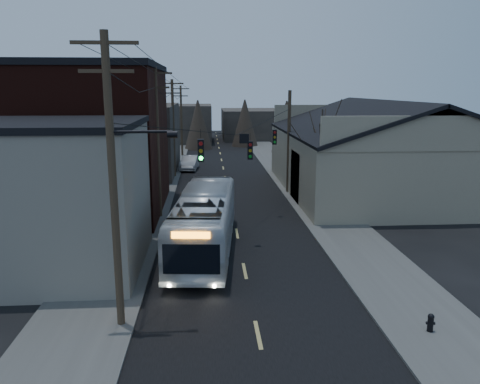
% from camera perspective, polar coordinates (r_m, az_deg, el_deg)
% --- Properties ---
extents(ground, '(160.00, 160.00, 0.00)m').
position_cam_1_polar(ground, '(15.84, 3.04, -20.58)').
color(ground, black).
rests_on(ground, ground).
extents(road_surface, '(9.00, 110.00, 0.02)m').
position_cam_1_polar(road_surface, '(44.05, -1.70, 1.21)').
color(road_surface, black).
rests_on(road_surface, ground).
extents(sidewalk_left, '(4.00, 110.00, 0.12)m').
position_cam_1_polar(sidewalk_left, '(44.26, -10.14, 1.14)').
color(sidewalk_left, '#474744').
rests_on(sidewalk_left, ground).
extents(sidewalk_right, '(4.00, 110.00, 0.12)m').
position_cam_1_polar(sidewalk_right, '(44.76, 6.64, 1.38)').
color(sidewalk_right, '#474744').
rests_on(sidewalk_right, ground).
extents(building_clapboard, '(8.00, 8.00, 7.00)m').
position_cam_1_polar(building_clapboard, '(23.89, -21.67, -0.81)').
color(building_clapboard, slate).
rests_on(building_clapboard, ground).
extents(building_brick, '(10.00, 12.00, 10.00)m').
position_cam_1_polar(building_brick, '(34.37, -18.03, 5.83)').
color(building_brick, black).
rests_on(building_brick, ground).
extents(building_left_far, '(9.00, 14.00, 7.00)m').
position_cam_1_polar(building_left_far, '(50.04, -13.02, 6.30)').
color(building_left_far, '#2F2A25').
rests_on(building_left_far, ground).
extents(warehouse, '(16.16, 20.60, 7.73)m').
position_cam_1_polar(warehouse, '(41.32, 16.93, 3.71)').
color(warehouse, '#80705D').
rests_on(warehouse, ground).
extents(building_far_left, '(10.00, 12.00, 6.00)m').
position_cam_1_polar(building_far_left, '(78.48, -7.20, 8.30)').
color(building_far_left, '#2F2A25').
rests_on(building_far_left, ground).
extents(building_far_right, '(12.00, 14.00, 5.00)m').
position_cam_1_polar(building_far_right, '(83.84, 1.99, 8.31)').
color(building_far_right, '#2F2A25').
rests_on(building_far_right, ground).
extents(bare_tree, '(0.40, 0.40, 7.20)m').
position_cam_1_polar(bare_tree, '(34.53, 9.82, 3.94)').
color(bare_tree, black).
rests_on(bare_tree, ground).
extents(utility_lines, '(11.24, 45.28, 10.50)m').
position_cam_1_polar(utility_lines, '(37.51, -6.17, 6.81)').
color(utility_lines, '#382B1E').
rests_on(utility_lines, ground).
extents(bus, '(3.84, 12.05, 3.30)m').
position_cam_1_polar(bus, '(25.25, -4.33, -3.59)').
color(bus, silver).
rests_on(bus, ground).
extents(parked_car, '(2.00, 4.75, 1.52)m').
position_cam_1_polar(parked_car, '(51.02, -6.14, 3.57)').
color(parked_car, '#9A9CA1').
rests_on(parked_car, ground).
extents(fire_hydrant, '(0.33, 0.23, 0.68)m').
position_cam_1_polar(fire_hydrant, '(18.64, 22.22, -14.45)').
color(fire_hydrant, black).
rests_on(fire_hydrant, sidewalk_right).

